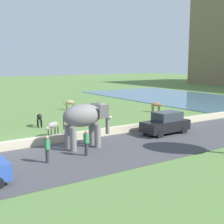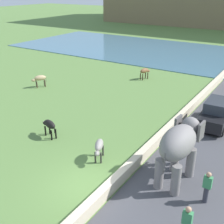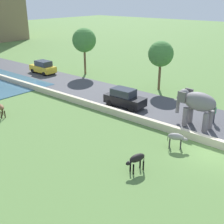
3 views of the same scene
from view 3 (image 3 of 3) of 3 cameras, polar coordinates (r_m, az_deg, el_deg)
name	(u,v)px [view 3 (image 3 of 3)]	position (r m, az deg, el deg)	size (l,w,h in m)	color
ground_plane	(210,154)	(21.12, 18.69, -7.74)	(220.00, 220.00, 0.00)	#567A3D
road_surface	(67,84)	(35.84, -8.82, 5.38)	(7.00, 120.00, 0.06)	#424247
barrier_wall	(53,93)	(31.97, -11.51, 3.69)	(0.40, 110.00, 0.60)	beige
elephant	(197,103)	(24.15, 16.26, 1.64)	(1.54, 3.50, 2.99)	slate
person_beside_elephant	(214,113)	(25.74, 19.35, -0.27)	(0.36, 0.22, 1.63)	#33333D
car_yellow	(43,67)	(41.53, -13.37, 8.55)	(1.86, 4.04, 1.80)	gold
car_black	(124,98)	(27.94, 2.46, 2.76)	(1.88, 4.04, 1.80)	black
cow_brown	(1,108)	(27.46, -20.97, 0.80)	(0.71, 1.42, 1.15)	brown
cow_grey	(176,138)	(20.80, 12.52, -4.90)	(0.91, 1.39, 1.15)	gray
cow_black	(136,159)	(17.84, 4.81, -9.19)	(1.42, 0.73, 1.15)	black
tree_near	(84,40)	(39.71, -5.48, 13.81)	(3.16, 3.16, 6.16)	brown
tree_mid	(161,54)	(33.00, 9.55, 11.14)	(2.81, 2.81, 5.49)	brown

